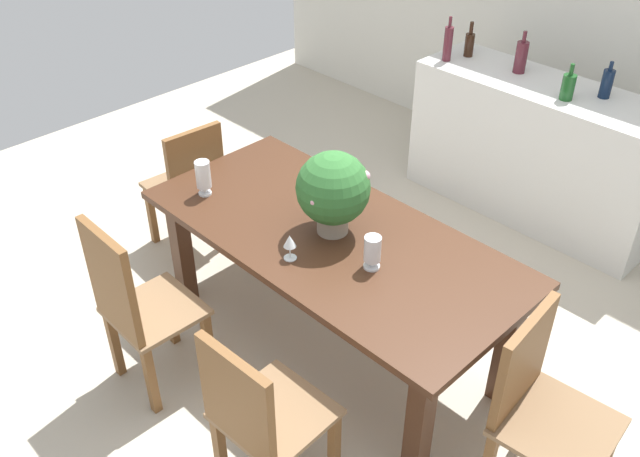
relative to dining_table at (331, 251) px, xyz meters
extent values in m
plane|color=#BCB29E|center=(0.00, 0.14, -0.65)|extent=(7.04, 7.04, 0.00)
cube|color=silver|center=(0.00, 2.74, 0.65)|extent=(6.40, 0.10, 2.60)
cube|color=#422616|center=(0.00, 0.00, 0.09)|extent=(2.03, 0.95, 0.04)
cube|color=#422616|center=(-0.89, -0.35, -0.29)|extent=(0.09, 0.09, 0.73)
cube|color=#422616|center=(0.89, -0.35, -0.29)|extent=(0.09, 0.09, 0.73)
cube|color=#422616|center=(-0.89, 0.35, -0.29)|extent=(0.09, 0.09, 0.73)
cube|color=#422616|center=(0.89, 0.35, -0.29)|extent=(0.09, 0.09, 0.73)
cube|color=brown|center=(0.63, -0.61, -0.43)|extent=(0.05, 0.05, 0.44)
cube|color=brown|center=(0.27, -0.63, -0.43)|extent=(0.05, 0.05, 0.44)
cube|color=brown|center=(0.28, -0.99, -0.43)|extent=(0.05, 0.05, 0.44)
cube|color=olive|center=(0.46, -0.80, -0.20)|extent=(0.45, 0.45, 0.03)
cube|color=brown|center=(0.47, -1.00, 0.05)|extent=(0.40, 0.06, 0.48)
cube|color=brown|center=(-1.51, 0.18, -0.43)|extent=(0.05, 0.05, 0.44)
cube|color=brown|center=(-1.53, -0.16, -0.43)|extent=(0.05, 0.05, 0.44)
cube|color=brown|center=(-1.16, 0.16, -0.43)|extent=(0.05, 0.05, 0.44)
cube|color=brown|center=(-1.18, -0.18, -0.43)|extent=(0.05, 0.05, 0.44)
cube|color=olive|center=(-1.34, 0.00, -0.20)|extent=(0.45, 0.44, 0.03)
cube|color=brown|center=(-1.15, -0.01, 0.04)|extent=(0.07, 0.39, 0.46)
cube|color=brown|center=(1.51, 0.21, -0.43)|extent=(0.05, 0.05, 0.44)
cube|color=brown|center=(1.14, 0.18, -0.43)|extent=(0.05, 0.05, 0.44)
cube|color=olive|center=(1.34, 0.00, -0.20)|extent=(0.49, 0.50, 0.03)
cube|color=brown|center=(1.14, -0.02, 0.05)|extent=(0.08, 0.43, 0.48)
cube|color=brown|center=(-0.28, -0.63, -0.43)|extent=(0.04, 0.04, 0.44)
cube|color=brown|center=(-0.63, -0.62, -0.43)|extent=(0.04, 0.04, 0.44)
cube|color=brown|center=(-0.28, -0.98, -0.43)|extent=(0.04, 0.04, 0.44)
cube|color=brown|center=(-0.64, -0.97, -0.43)|extent=(0.04, 0.04, 0.44)
cube|color=olive|center=(-0.46, -0.80, -0.20)|extent=(0.43, 0.43, 0.03)
cube|color=brown|center=(-0.46, -0.99, 0.10)|extent=(0.39, 0.05, 0.57)
cylinder|color=gray|center=(-0.01, 0.02, 0.17)|extent=(0.16, 0.16, 0.12)
sphere|color=#2D662D|center=(-0.01, 0.02, 0.37)|extent=(0.37, 0.37, 0.37)
sphere|color=#DB9EB2|center=(0.02, -0.14, 0.38)|extent=(0.05, 0.05, 0.05)
sphere|color=#DB9EB2|center=(0.10, 0.12, 0.39)|extent=(0.05, 0.05, 0.05)
sphere|color=#DB9EB2|center=(-0.14, -0.06, 0.41)|extent=(0.06, 0.06, 0.06)
sphere|color=#DB9EB2|center=(0.10, 0.12, 0.44)|extent=(0.05, 0.05, 0.05)
sphere|color=#DB9EB2|center=(0.01, -0.11, 0.34)|extent=(0.04, 0.04, 0.04)
sphere|color=#DB9EB2|center=(-0.04, 0.16, 0.32)|extent=(0.04, 0.04, 0.04)
cylinder|color=silver|center=(-0.75, -0.23, 0.12)|extent=(0.07, 0.07, 0.01)
cylinder|color=silver|center=(-0.75, -0.23, 0.14)|extent=(0.02, 0.02, 0.04)
cylinder|color=silver|center=(-0.75, -0.23, 0.24)|extent=(0.08, 0.08, 0.15)
cylinder|color=silver|center=(0.33, -0.06, 0.12)|extent=(0.08, 0.08, 0.01)
cylinder|color=silver|center=(0.33, -0.06, 0.14)|extent=(0.02, 0.02, 0.03)
cylinder|color=silver|center=(0.33, -0.06, 0.22)|extent=(0.08, 0.08, 0.13)
cylinder|color=silver|center=(0.01, -0.29, 0.12)|extent=(0.06, 0.06, 0.00)
cylinder|color=silver|center=(0.01, -0.29, 0.15)|extent=(0.01, 0.01, 0.07)
cone|color=silver|center=(0.01, -0.29, 0.22)|extent=(0.06, 0.06, 0.06)
cube|color=silver|center=(0.03, 2.00, -0.17)|extent=(1.76, 0.58, 0.96)
cylinder|color=#511E28|center=(-0.24, 2.05, 0.41)|extent=(0.08, 0.08, 0.21)
cylinder|color=#511E28|center=(-0.24, 2.05, 0.56)|extent=(0.03, 0.03, 0.07)
cylinder|color=#0F1E38|center=(0.36, 2.08, 0.40)|extent=(0.07, 0.07, 0.18)
cylinder|color=#0F1E38|center=(0.36, 2.08, 0.52)|extent=(0.02, 0.02, 0.06)
cylinder|color=#511E28|center=(-0.71, 1.87, 0.43)|extent=(0.06, 0.06, 0.24)
cylinder|color=#511E28|center=(-0.71, 1.87, 0.58)|extent=(0.02, 0.02, 0.07)
cylinder|color=black|center=(-0.66, 2.05, 0.39)|extent=(0.07, 0.07, 0.16)
cylinder|color=black|center=(-0.66, 2.05, 0.51)|extent=(0.03, 0.03, 0.09)
cylinder|color=#194C1E|center=(0.20, 1.88, 0.39)|extent=(0.08, 0.08, 0.16)
cylinder|color=#194C1E|center=(0.20, 1.88, 0.51)|extent=(0.03, 0.03, 0.07)
camera|label=1|loc=(1.99, -2.04, 2.16)|focal=38.86mm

